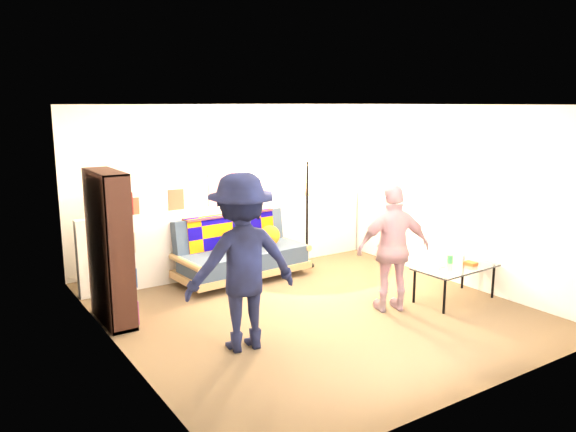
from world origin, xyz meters
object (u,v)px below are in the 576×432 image
Objects in this scene: futon_sofa at (241,252)px; floor_lamp at (306,189)px; bookshelf at (110,253)px; person_right at (393,249)px; coffee_table at (455,268)px; person_left at (242,262)px.

floor_lamp reaches higher than futon_sofa.
bookshelf is 1.02× the size of floor_lamp.
coffee_table is at bearing -170.92° from person_right.
person_right reaches higher than futon_sofa.
coffee_table is at bearing -51.67° from futon_sofa.
coffee_table is 2.91m from person_left.
person_right is at bearing 168.51° from coffee_table.
person_right is at bearing -66.63° from futon_sofa.
person_right is at bearing -26.88° from bookshelf.
coffee_table is at bearing -72.93° from floor_lamp.
futon_sofa is 2.35m from person_left.
bookshelf is at bearing -6.31° from person_right.
futon_sofa is at bearing -46.06° from person_right.
coffee_table is at bearing -23.52° from bookshelf.
coffee_table is 0.61× the size of person_left.
floor_lamp is at bearing 107.07° from coffee_table.
futon_sofa is 1.26× the size of person_right.
person_left is at bearing -118.12° from futon_sofa.
person_left reaches higher than person_right.
person_left reaches higher than bookshelf.
bookshelf reaches higher than coffee_table.
person_left reaches higher than futon_sofa.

